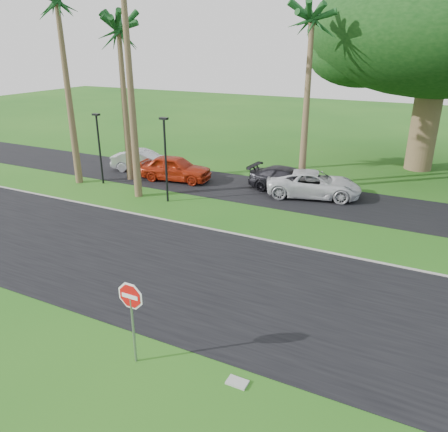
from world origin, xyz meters
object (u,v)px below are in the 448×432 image
stop_sign_near (131,307)px  car_dark (288,180)px  car_silver (144,161)px  car_minivan (314,184)px  car_red (175,168)px

stop_sign_near → car_dark: bearing=93.6°
stop_sign_near → car_silver: size_ratio=0.61×
car_minivan → stop_sign_near: bearing=164.2°
car_minivan → car_red: bearing=81.6°
car_dark → car_minivan: 1.59m
car_silver → car_red: car_red is taller
car_silver → car_minivan: car_minivan is taller
car_silver → car_dark: car_silver is taller
car_red → car_dark: 7.31m
car_red → car_silver: bearing=66.0°
stop_sign_near → car_dark: stop_sign_near is taller
car_silver → car_minivan: 11.94m
stop_sign_near → car_silver: 19.64m
car_dark → car_minivan: size_ratio=0.91×
stop_sign_near → car_red: 17.22m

